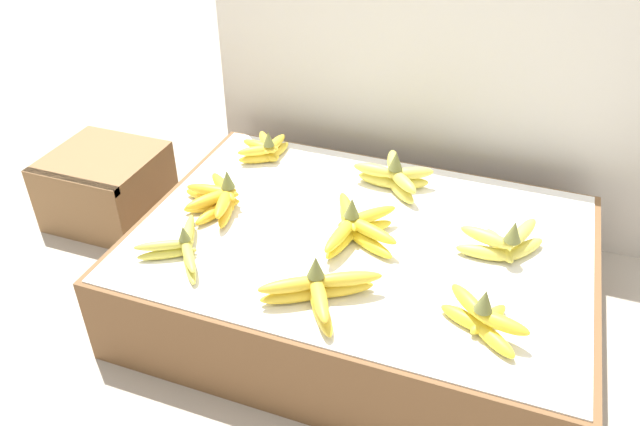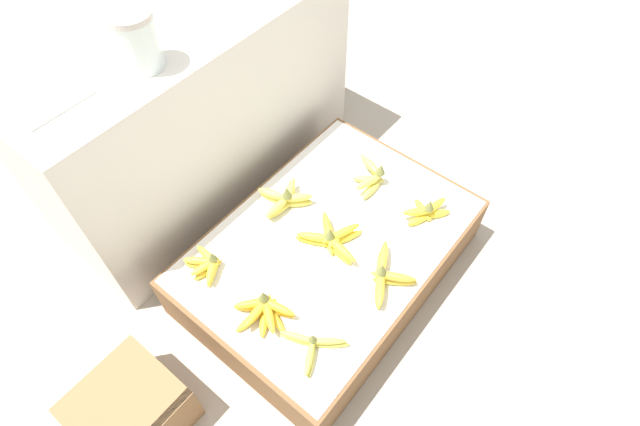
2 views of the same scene
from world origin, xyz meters
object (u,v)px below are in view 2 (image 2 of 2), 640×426
banana_bunch_front_midleft (385,276)px  banana_bunch_front_midright (427,211)px  glass_jar (137,40)px  banana_bunch_front_left (313,345)px  banana_bunch_middle_midright (372,176)px  banana_bunch_middle_midleft (331,239)px  banana_bunch_back_midleft (285,199)px  banana_bunch_middle_left (264,310)px  foam_tray_white (44,97)px  wooden_crate (132,411)px  banana_bunch_back_left (207,264)px

banana_bunch_front_midleft → banana_bunch_front_midright: 0.33m
banana_bunch_front_midright → glass_jar: size_ratio=1.00×
glass_jar → banana_bunch_front_left: bearing=-103.9°
banana_bunch_front_midleft → banana_bunch_middle_midright: size_ratio=1.21×
banana_bunch_front_midright → banana_bunch_middle_midleft: (-0.32, 0.20, 0.00)m
banana_bunch_back_midleft → banana_bunch_front_left: bearing=-130.1°
banana_bunch_front_left → banana_bunch_middle_midleft: bearing=29.9°
banana_bunch_front_midright → banana_bunch_middle_left: bearing=163.6°
banana_bunch_front_midright → banana_bunch_middle_left: banana_bunch_front_midright is taller
banana_bunch_front_midleft → foam_tray_white: bearing=113.5°
banana_bunch_middle_midright → banana_bunch_front_midleft: bearing=-138.7°
banana_bunch_middle_left → banana_bunch_middle_midleft: 0.36m
wooden_crate → banana_bunch_middle_left: bearing=-17.7°
banana_bunch_front_left → foam_tray_white: size_ratio=0.99×
banana_bunch_middle_midright → foam_tray_white: foam_tray_white is taller
banana_bunch_middle_left → wooden_crate: bearing=162.3°
banana_bunch_middle_left → foam_tray_white: bearing=95.2°
banana_bunch_back_midleft → glass_jar: bearing=115.0°
banana_bunch_front_midleft → banana_bunch_middle_midleft: size_ratio=0.95×
banana_bunch_middle_left → banana_bunch_middle_midright: size_ratio=1.02×
banana_bunch_middle_midleft → foam_tray_white: foam_tray_white is taller
wooden_crate → banana_bunch_middle_midleft: size_ratio=1.23×
banana_bunch_front_midright → foam_tray_white: bearing=128.7°
wooden_crate → banana_bunch_front_left: size_ratio=1.49×
wooden_crate → banana_bunch_middle_midright: (1.16, -0.09, 0.16)m
banana_bunch_middle_midright → banana_bunch_back_midleft: (-0.30, 0.19, 0.00)m
foam_tray_white → banana_bunch_back_left: bearing=-81.2°
wooden_crate → banana_bunch_middle_left: banana_bunch_middle_left is taller
glass_jar → banana_bunch_middle_left: bearing=-108.8°
wooden_crate → banana_bunch_front_left: 0.62m
banana_bunch_middle_midright → banana_bunch_back_left: size_ratio=1.25×
banana_bunch_front_midleft → glass_jar: 1.07m
glass_jar → banana_bunch_back_left: bearing=-120.8°
banana_bunch_middle_left → banana_bunch_back_midleft: size_ratio=0.94×
banana_bunch_front_midright → banana_bunch_middle_midright: bearing=87.7°
banana_bunch_front_midleft → banana_bunch_middle_midright: (0.33, 0.29, -0.00)m
banana_bunch_middle_midleft → foam_tray_white: bearing=120.2°
banana_bunch_middle_left → banana_bunch_back_midleft: bearing=33.0°
wooden_crate → banana_bunch_middle_midright: banana_bunch_middle_midright is taller
banana_bunch_back_midleft → banana_bunch_middle_left: bearing=-147.0°
wooden_crate → banana_bunch_front_midright: 1.21m
wooden_crate → banana_bunch_middle_midleft: 0.86m
foam_tray_white → glass_jar: bearing=-20.3°
banana_bunch_front_midright → banana_bunch_middle_midleft: bearing=147.9°
banana_bunch_middle_left → banana_bunch_middle_midright: (0.69, 0.06, 0.00)m
banana_bunch_middle_midleft → banana_bunch_back_left: 0.44m
wooden_crate → banana_bunch_middle_midright: 1.18m
banana_bunch_middle_midleft → banana_bunch_back_left: size_ratio=1.59×
wooden_crate → banana_bunch_front_midleft: bearing=-25.0°
banana_bunch_middle_midleft → foam_tray_white: size_ratio=1.20×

